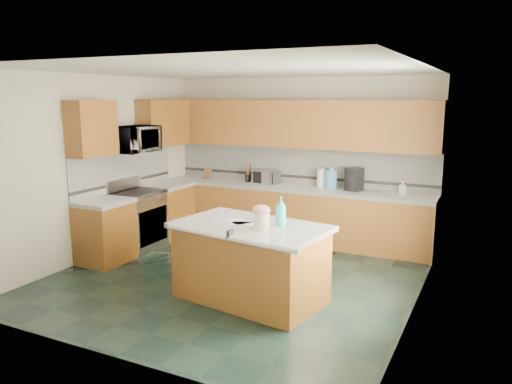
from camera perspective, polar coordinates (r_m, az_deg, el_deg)
The scene contains 52 objects.
floor at distance 6.76m, azimuth -2.49°, elevation -9.77°, with size 4.60×4.60×0.00m, color black.
ceiling at distance 6.33m, azimuth -2.70°, elevation 13.75°, with size 4.60×4.60×0.00m, color white.
wall_back at distance 8.49m, azimuth 4.98°, elevation 3.86°, with size 4.60×0.04×2.70m, color beige.
wall_front at distance 4.55m, azimuth -16.80°, elevation -2.67°, with size 4.60×0.04×2.70m, color beige.
wall_left at distance 7.78m, azimuth -17.75°, elevation 2.74°, with size 0.04×4.60×2.70m, color beige.
wall_right at distance 5.68m, azimuth 18.39°, elevation -0.14°, with size 0.04×4.60×2.70m, color beige.
back_base_cab at distance 8.36m, azimuth 4.08°, elevation -2.65°, with size 4.60×0.60×0.86m, color #4E2B0B.
back_countertop at distance 8.27m, azimuth 4.12°, elevation 0.45°, with size 4.60×0.64×0.06m, color white.
back_upper_cab at distance 8.27m, azimuth 4.58°, elevation 7.78°, with size 4.60×0.33×0.78m, color #4E2B0B.
back_backsplash at distance 8.48m, azimuth 4.89°, elevation 3.06°, with size 4.60×0.02×0.63m, color silver.
back_accent_band at distance 8.50m, azimuth 4.86°, elevation 1.75°, with size 4.60×0.01×0.05m, color black.
left_base_cab_rear at distance 8.71m, azimuth -10.01°, elevation -2.24°, with size 0.60×0.82×0.86m, color #4E2B0B.
left_counter_rear at distance 8.62m, azimuth -10.11°, elevation 0.74°, with size 0.64×0.82×0.06m, color white.
left_base_cab_front at distance 7.57m, azimuth -16.85°, elevation -4.53°, with size 0.60×0.72×0.86m, color #4E2B0B.
left_counter_front at distance 7.47m, azimuth -17.05°, elevation -1.13°, with size 0.64×0.72×0.06m, color white.
left_backsplash at distance 8.18m, azimuth -14.88°, elevation 2.45°, with size 0.02×2.30×0.63m, color silver.
left_accent_band at distance 8.20m, azimuth -14.79°, elevation 1.10°, with size 0.01×2.30×0.05m, color black.
left_upper_cab_rear at distance 8.69m, azimuth -10.53°, elevation 7.78°, with size 0.33×1.09×0.78m, color #4E2B0B.
left_upper_cab_front at distance 7.43m, azimuth -18.26°, elevation 6.93°, with size 0.33×0.72×0.78m, color #4E2B0B.
range_body at distance 8.11m, azimuth -13.30°, elevation -3.28°, with size 0.60×0.76×0.88m, color #B7B7BC.
range_oven_door at distance 7.94m, azimuth -11.67°, elevation -3.81°, with size 0.02×0.68×0.55m, color black.
range_cooktop at distance 8.01m, azimuth -13.45°, elevation -0.09°, with size 0.62×0.78×0.04m, color black.
range_handle at distance 7.84m, azimuth -11.60°, elevation -1.14°, with size 0.02×0.02×0.66m, color #B7B7BC.
range_backguard at distance 8.16m, azimuth -14.89°, elevation 0.90°, with size 0.06×0.76×0.18m, color #B7B7BC.
microwave at distance 7.90m, azimuth -13.71°, elevation 5.85°, with size 0.73×0.50×0.41m, color #B7B7BC.
island_base at distance 5.94m, azimuth -0.63°, elevation -8.30°, with size 1.65×0.94×0.86m, color #4E2B0B.
island_top at distance 5.80m, azimuth -0.64°, elevation -4.01°, with size 1.75×1.04×0.06m, color white.
island_bullnose at distance 5.36m, azimuth -3.17°, elevation -5.28°, with size 0.06×0.06×1.75m, color white.
treat_jar at distance 5.57m, azimuth 0.62°, elevation -3.33°, with size 0.18×0.18×0.19m, color beige.
treat_jar_lid at distance 5.54m, azimuth 0.62°, elevation -2.09°, with size 0.20×0.20×0.12m, color pink.
treat_jar_knob at distance 5.53m, azimuth 0.62°, elevation -1.65°, with size 0.02×0.02×0.06m, color tan.
treat_jar_knob_end_l at distance 5.54m, azimuth 0.32°, elevation -1.62°, with size 0.03×0.03×0.03m, color tan.
treat_jar_knob_end_r at distance 5.52m, azimuth 0.93°, elevation -1.68°, with size 0.03×0.03×0.03m, color tan.
soap_bottle_island at distance 5.70m, azimuth 2.87°, elevation -2.21°, with size 0.13×0.13×0.34m, color #2EB1AE.
paper_sheet_a at distance 5.82m, azimuth -1.56°, elevation -3.64°, with size 0.28×0.21×0.00m, color white.
paper_sheet_b at distance 5.92m, azimuth -1.99°, elevation -3.39°, with size 0.28×0.21×0.00m, color white.
clamp_body at distance 5.36m, azimuth -3.01°, elevation -4.83°, with size 0.03×0.10×0.09m, color black.
clamp_handle at distance 5.32m, azimuth -3.32°, elevation -5.19°, with size 0.02×0.02×0.07m, color black.
knife_block at distance 9.04m, azimuth -5.57°, elevation 2.15°, with size 0.11×0.09×0.20m, color #472814.
utensil_crock at distance 8.67m, azimuth -0.92°, elevation 1.61°, with size 0.11×0.11×0.13m, color black.
utensil_bundle at distance 8.65m, azimuth -0.92°, elevation 2.68°, with size 0.06×0.06×0.19m, color #472814.
toaster_oven at distance 8.48m, azimuth 1.18°, elevation 1.76°, with size 0.41×0.28×0.24m, color #B7B7BC.
toaster_oven_door at distance 8.36m, azimuth 0.79°, elevation 1.63°, with size 0.37×0.01×0.20m, color black.
paper_towel at distance 8.17m, azimuth 7.47°, elevation 1.58°, with size 0.14×0.14×0.31m, color white.
paper_towel_base at distance 8.19m, azimuth 7.45°, elevation 0.56°, with size 0.21×0.21×0.01m, color #B7B7BC.
water_jug at distance 8.08m, azimuth 8.54°, elevation 1.44°, with size 0.19×0.19×0.31m, color teal.
water_jug_neck at distance 8.05m, azimuth 8.58°, elevation 2.67°, with size 0.09×0.09×0.04m, color teal.
coffee_maker at distance 7.99m, azimuth 11.16°, elevation 1.43°, with size 0.21×0.23×0.36m, color black.
coffee_carafe at distance 7.95m, azimuth 11.03°, elevation 0.63°, with size 0.15×0.15×0.15m, color black.
soap_bottle_back at distance 7.81m, azimuth 16.40°, elevation 0.48°, with size 0.10×0.10×0.22m, color white.
soap_back_cap at distance 7.79m, azimuth 16.45°, elevation 1.39°, with size 0.02×0.02×0.03m, color red.
window_light_proxy at distance 5.46m, azimuth 17.88°, elevation 1.07°, with size 0.02×1.40×1.10m, color white.
Camera 1 is at (3.05, -5.54, 2.38)m, focal length 35.00 mm.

